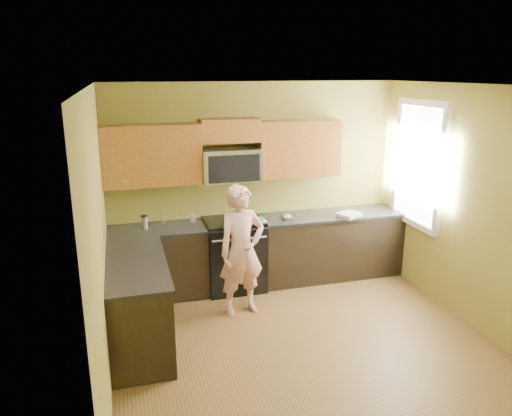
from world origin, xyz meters
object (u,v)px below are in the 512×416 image
object	(u,v)px
travel_mug	(145,229)
frying_pan	(243,224)
butter_tub	(259,223)
woman	(242,251)
stove	(234,254)
microwave	(231,181)

from	to	relation	value
travel_mug	frying_pan	bearing A→B (deg)	-10.24
butter_tub	travel_mug	xyz separation A→B (m)	(-1.45, 0.18, 0.00)
woman	frying_pan	xyz separation A→B (m)	(0.14, 0.52, 0.16)
stove	butter_tub	xyz separation A→B (m)	(0.31, -0.14, 0.45)
woman	frying_pan	distance (m)	0.56
microwave	stove	bearing A→B (deg)	-90.00
microwave	travel_mug	xyz separation A→B (m)	(-1.14, -0.09, -0.53)
frying_pan	travel_mug	size ratio (longest dim) A/B	2.86
microwave	frying_pan	bearing A→B (deg)	-76.17
stove	woman	xyz separation A→B (m)	(-0.07, -0.70, 0.31)
frying_pan	butter_tub	world-z (taller)	frying_pan
microwave	travel_mug	size ratio (longest dim) A/B	4.35
stove	butter_tub	distance (m)	0.56
travel_mug	stove	bearing A→B (deg)	-1.86
stove	travel_mug	size ratio (longest dim) A/B	5.44
stove	woman	bearing A→B (deg)	-95.60
microwave	woman	bearing A→B (deg)	-94.76
microwave	butter_tub	size ratio (longest dim) A/B	5.92
stove	microwave	world-z (taller)	microwave
butter_tub	travel_mug	size ratio (longest dim) A/B	0.73
frying_pan	travel_mug	xyz separation A→B (m)	(-1.21, 0.22, -0.03)
travel_mug	butter_tub	bearing A→B (deg)	-7.00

